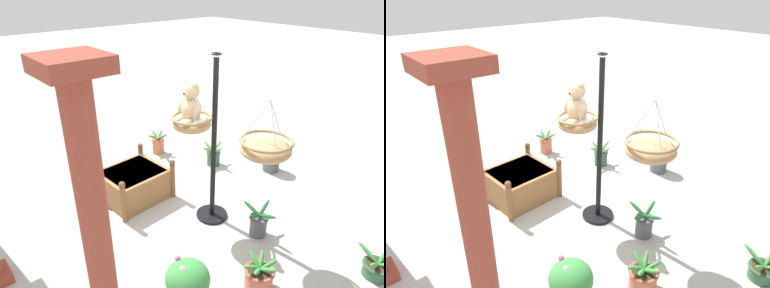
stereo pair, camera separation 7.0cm
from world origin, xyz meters
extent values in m
plane|color=#ADAAA3|center=(0.00, 0.00, 0.00)|extent=(40.00, 40.00, 0.00)
cylinder|color=black|center=(-0.20, -0.20, 1.12)|extent=(0.07, 0.07, 2.25)
cylinder|color=black|center=(-0.20, -0.20, 0.02)|extent=(0.44, 0.44, 0.04)
torus|color=black|center=(-0.20, -0.20, 2.29)|extent=(0.12, 0.12, 0.02)
ellipsoid|color=#A37F51|center=(-0.05, 0.05, 1.44)|extent=(0.49, 0.49, 0.18)
torus|color=olive|center=(-0.05, 0.05, 1.52)|extent=(0.51, 0.51, 0.04)
ellipsoid|color=silver|center=(-0.05, 0.05, 1.46)|extent=(0.43, 0.43, 0.15)
cylinder|color=#B7B7BC|center=(0.04, 0.11, 1.71)|extent=(0.21, 0.13, 0.38)
cylinder|color=#B7B7BC|center=(-0.15, 0.11, 1.71)|extent=(0.21, 0.13, 0.38)
cylinder|color=#B7B7BC|center=(-0.05, -0.06, 1.71)|extent=(0.01, 0.23, 0.38)
torus|color=#B7B7BC|center=(-0.05, 0.05, 1.90)|extent=(0.06, 0.06, 0.01)
ellipsoid|color=tan|center=(-0.05, 0.06, 1.62)|extent=(0.27, 0.23, 0.32)
sphere|color=tan|center=(-0.05, 0.06, 1.87)|extent=(0.23, 0.23, 0.21)
ellipsoid|color=#D9B683|center=(-0.05, 0.14, 1.85)|extent=(0.10, 0.08, 0.07)
sphere|color=black|center=(-0.05, 0.17, 1.86)|extent=(0.03, 0.03, 0.03)
sphere|color=tan|center=(-0.12, 0.06, 1.95)|extent=(0.08, 0.08, 0.08)
sphere|color=tan|center=(0.02, 0.06, 1.95)|extent=(0.08, 0.08, 0.08)
ellipsoid|color=tan|center=(-0.19, 0.10, 1.66)|extent=(0.09, 0.15, 0.20)
ellipsoid|color=tan|center=(0.09, 0.10, 1.66)|extent=(0.09, 0.15, 0.20)
ellipsoid|color=tan|center=(-0.13, 0.18, 1.51)|extent=(0.10, 0.18, 0.10)
ellipsoid|color=tan|center=(0.02, 0.18, 1.51)|extent=(0.10, 0.18, 0.10)
ellipsoid|color=#A37F51|center=(-1.03, -0.16, 1.38)|extent=(0.57, 0.57, 0.22)
torus|color=olive|center=(-1.03, -0.16, 1.49)|extent=(0.59, 0.59, 0.04)
cylinder|color=#B7B7BC|center=(-0.92, -0.09, 1.72)|extent=(0.24, 0.15, 0.47)
cylinder|color=#B7B7BC|center=(-1.15, -0.09, 1.72)|extent=(0.24, 0.15, 0.47)
cylinder|color=#B7B7BC|center=(-1.03, -0.29, 1.72)|extent=(0.01, 0.27, 0.47)
torus|color=#B7B7BC|center=(-1.03, -0.16, 1.95)|extent=(0.06, 0.06, 0.01)
cylinder|color=brown|center=(-1.26, 1.97, 1.31)|extent=(0.20, 0.20, 2.62)
cube|color=brown|center=(-1.26, 1.97, 2.67)|extent=(0.37, 0.37, 0.10)
cube|color=olive|center=(0.92, 0.38, 0.23)|extent=(0.84, 0.93, 0.47)
cube|color=#382819|center=(0.92, 0.38, 0.44)|extent=(0.74, 0.82, 0.06)
cylinder|color=brown|center=(0.51, 0.80, 0.28)|extent=(0.08, 0.08, 0.57)
cylinder|color=brown|center=(1.29, 0.84, 0.28)|extent=(0.08, 0.08, 0.57)
cylinder|color=brown|center=(0.55, -0.09, 0.28)|extent=(0.08, 0.08, 0.57)
cylinder|color=brown|center=(1.34, -0.05, 0.28)|extent=(0.08, 0.08, 0.57)
sphere|color=brown|center=(0.51, 0.80, 0.60)|extent=(0.09, 0.09, 0.09)
sphere|color=brown|center=(1.29, 0.84, 0.60)|extent=(0.09, 0.09, 0.09)
sphere|color=brown|center=(0.55, -0.09, 0.60)|extent=(0.09, 0.09, 0.09)
sphere|color=brown|center=(1.34, -0.05, 0.60)|extent=(0.09, 0.09, 0.09)
cylinder|color=#4C4C51|center=(-0.89, -0.37, 0.14)|extent=(0.22, 0.22, 0.28)
torus|color=#444449|center=(-0.89, -0.37, 0.27)|extent=(0.25, 0.25, 0.03)
cylinder|color=#382819|center=(-0.89, -0.37, 0.26)|extent=(0.19, 0.19, 0.03)
ellipsoid|color=#1E5B28|center=(-0.76, -0.36, 0.36)|extent=(0.28, 0.07, 0.15)
ellipsoid|color=#1E5B28|center=(-0.90, -0.25, 0.36)|extent=(0.09, 0.28, 0.14)
ellipsoid|color=#1E5B28|center=(-1.01, -0.37, 0.36)|extent=(0.27, 0.05, 0.15)
ellipsoid|color=#1E5B28|center=(-0.87, -0.50, 0.36)|extent=(0.09, 0.27, 0.17)
cylinder|color=#BC6042|center=(1.91, -0.81, 0.14)|extent=(0.22, 0.22, 0.29)
torus|color=#A9573B|center=(1.91, -0.81, 0.28)|extent=(0.26, 0.26, 0.03)
cylinder|color=#382819|center=(1.91, -0.81, 0.27)|extent=(0.20, 0.20, 0.03)
ellipsoid|color=#56934C|center=(2.00, -0.81, 0.35)|extent=(0.21, 0.05, 0.18)
ellipsoid|color=#56934C|center=(1.93, -0.71, 0.36)|extent=(0.08, 0.23, 0.15)
ellipsoid|color=#56934C|center=(1.83, -0.75, 0.36)|extent=(0.22, 0.17, 0.12)
ellipsoid|color=#56934C|center=(1.83, -0.87, 0.36)|extent=(0.21, 0.16, 0.15)
ellipsoid|color=#56934C|center=(1.96, -0.90, 0.35)|extent=(0.14, 0.22, 0.16)
cylinder|color=#2D5638|center=(-2.23, -0.82, 0.08)|extent=(0.29, 0.29, 0.16)
torus|color=#294E32|center=(-2.23, -0.82, 0.15)|extent=(0.32, 0.32, 0.03)
cylinder|color=#382819|center=(-2.23, -0.82, 0.15)|extent=(0.25, 0.25, 0.03)
ellipsoid|color=#38843D|center=(-2.10, -0.83, 0.24)|extent=(0.29, 0.07, 0.18)
ellipsoid|color=#38843D|center=(-2.23, -0.70, 0.24)|extent=(0.05, 0.28, 0.20)
ellipsoid|color=#38843D|center=(-2.24, -0.94, 0.23)|extent=(0.07, 0.27, 0.22)
cylinder|color=#4C4C51|center=(0.05, -1.89, 0.10)|extent=(0.28, 0.28, 0.20)
torus|color=#444449|center=(0.05, -1.89, 0.19)|extent=(0.32, 0.32, 0.03)
cylinder|color=#382819|center=(0.05, -1.89, 0.19)|extent=(0.25, 0.25, 0.03)
ellipsoid|color=#38843D|center=(0.05, -1.89, 0.40)|extent=(0.33, 0.33, 0.39)
sphere|color=gold|center=(0.12, -1.90, 0.57)|extent=(0.07, 0.07, 0.07)
sphere|color=gold|center=(0.06, -1.80, 0.56)|extent=(0.05, 0.05, 0.05)
ellipsoid|color=#38843D|center=(-1.18, 1.10, 0.45)|extent=(0.44, 0.44, 0.38)
sphere|color=#D166B7|center=(-1.02, 1.09, 0.61)|extent=(0.06, 0.06, 0.06)
sphere|color=#D166B7|center=(-1.18, 1.15, 0.60)|extent=(0.07, 0.07, 0.07)
cylinder|color=#AD563D|center=(-1.45, 0.32, 0.13)|extent=(0.30, 0.30, 0.25)
torus|color=#9C4E37|center=(-1.45, 0.32, 0.24)|extent=(0.34, 0.34, 0.03)
cylinder|color=#382819|center=(-1.45, 0.32, 0.24)|extent=(0.27, 0.27, 0.03)
ellipsoid|color=#38843D|center=(-1.37, 0.30, 0.32)|extent=(0.21, 0.09, 0.17)
ellipsoid|color=#38843D|center=(-1.42, 0.41, 0.33)|extent=(0.13, 0.23, 0.13)
ellipsoid|color=#38843D|center=(-1.49, 0.41, 0.32)|extent=(0.13, 0.22, 0.15)
ellipsoid|color=#38843D|center=(-1.55, 0.31, 0.32)|extent=(0.22, 0.07, 0.16)
ellipsoid|color=#38843D|center=(-1.51, 0.24, 0.32)|extent=(0.16, 0.20, 0.16)
ellipsoid|color=#38843D|center=(-1.41, 0.24, 0.32)|extent=(0.15, 0.20, 0.17)
cylinder|color=#2D5638|center=(0.87, -1.28, 0.13)|extent=(0.23, 0.23, 0.26)
torus|color=#294E32|center=(0.87, -1.28, 0.25)|extent=(0.26, 0.26, 0.03)
cylinder|color=#382819|center=(0.87, -1.28, 0.24)|extent=(0.20, 0.20, 0.03)
ellipsoid|color=#56934C|center=(0.98, -1.27, 0.33)|extent=(0.25, 0.08, 0.19)
ellipsoid|color=#56934C|center=(0.88, -1.16, 0.33)|extent=(0.07, 0.27, 0.16)
ellipsoid|color=#56934C|center=(0.77, -1.28, 0.32)|extent=(0.24, 0.05, 0.21)
ellipsoid|color=#56934C|center=(0.89, -1.40, 0.34)|extent=(0.10, 0.27, 0.15)
camera|label=1|loc=(-3.05, 2.69, 3.08)|focal=32.54mm
camera|label=2|loc=(-3.10, 2.64, 3.08)|focal=32.54mm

